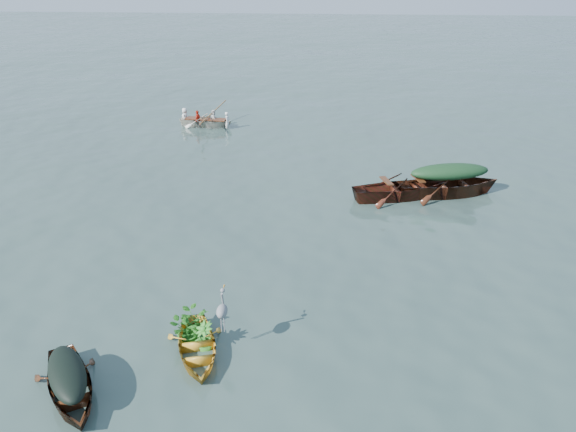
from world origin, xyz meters
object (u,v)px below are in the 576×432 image
(yellow_dinghy, at_px, (197,355))
(dark_covered_boat, at_px, (72,395))
(green_tarp_boat, at_px, (447,195))
(rowed_boat, at_px, (206,127))
(open_wooden_boat, at_px, (401,198))
(heron, at_px, (222,317))

(yellow_dinghy, distance_m, dark_covered_boat, 2.41)
(green_tarp_boat, bearing_deg, rowed_boat, 39.06)
(yellow_dinghy, bearing_deg, dark_covered_boat, -164.39)
(dark_covered_boat, distance_m, open_wooden_boat, 11.97)
(open_wooden_boat, bearing_deg, dark_covered_boat, 127.89)
(open_wooden_boat, xyz_separation_m, heron, (-4.36, -8.25, 0.80))
(open_wooden_boat, relative_size, rowed_boat, 1.29)
(dark_covered_boat, distance_m, green_tarp_boat, 13.21)
(green_tarp_boat, bearing_deg, heron, 132.19)
(open_wooden_boat, height_order, heron, heron)
(dark_covered_boat, height_order, rowed_boat, rowed_boat)
(yellow_dinghy, bearing_deg, heron, 5.19)
(yellow_dinghy, distance_m, rowed_boat, 16.74)
(green_tarp_boat, relative_size, heron, 5.26)
(dark_covered_boat, relative_size, heron, 3.33)
(green_tarp_boat, distance_m, heron, 10.49)
(dark_covered_boat, relative_size, open_wooden_boat, 0.68)
(dark_covered_boat, relative_size, rowed_boat, 0.87)
(yellow_dinghy, relative_size, dark_covered_boat, 0.86)
(yellow_dinghy, height_order, rowed_boat, rowed_boat)
(green_tarp_boat, distance_m, open_wooden_boat, 1.61)
(dark_covered_boat, bearing_deg, green_tarp_boat, 17.55)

